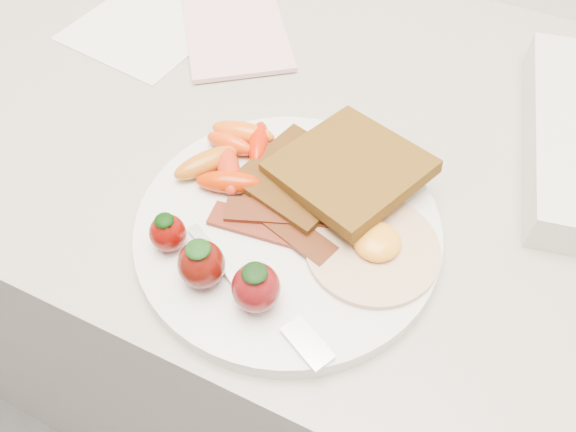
% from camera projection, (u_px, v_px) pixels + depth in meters
% --- Properties ---
extents(counter, '(2.00, 0.60, 0.90)m').
position_uv_depth(counter, '(330.00, 322.00, 0.95)').
color(counter, gray).
rests_on(counter, ground).
extents(plate, '(0.27, 0.27, 0.02)m').
position_uv_depth(plate, '(288.00, 229.00, 0.50)').
color(plate, white).
rests_on(plate, counter).
extents(toast_lower, '(0.11, 0.11, 0.01)m').
position_uv_depth(toast_lower, '(300.00, 178.00, 0.51)').
color(toast_lower, '#3E220B').
rests_on(toast_lower, plate).
extents(toast_upper, '(0.15, 0.15, 0.03)m').
position_uv_depth(toast_upper, '(349.00, 168.00, 0.50)').
color(toast_upper, '#462C08').
rests_on(toast_upper, toast_lower).
extents(fried_egg, '(0.12, 0.12, 0.02)m').
position_uv_depth(fried_egg, '(374.00, 246.00, 0.47)').
color(fried_egg, beige).
rests_on(fried_egg, plate).
extents(bacon_strips, '(0.12, 0.07, 0.01)m').
position_uv_depth(bacon_strips, '(277.00, 222.00, 0.49)').
color(bacon_strips, '#410A08').
rests_on(bacon_strips, plate).
extents(baby_carrots, '(0.09, 0.11, 0.02)m').
position_uv_depth(baby_carrots, '(232.00, 156.00, 0.53)').
color(baby_carrots, '#EA3F0B').
rests_on(baby_carrots, plate).
extents(strawberries, '(0.13, 0.05, 0.05)m').
position_uv_depth(strawberries, '(215.00, 266.00, 0.44)').
color(strawberries, '#620703').
rests_on(strawberries, plate).
extents(fork, '(0.16, 0.08, 0.00)m').
position_uv_depth(fork, '(261.00, 300.00, 0.44)').
color(fork, white).
rests_on(fork, plate).
extents(paper_sheet, '(0.19, 0.23, 0.00)m').
position_uv_depth(paper_sheet, '(160.00, 16.00, 0.71)').
color(paper_sheet, white).
rests_on(paper_sheet, counter).
extents(notepad, '(0.20, 0.21, 0.01)m').
position_uv_depth(notepad, '(236.00, 31.00, 0.68)').
color(notepad, beige).
rests_on(notepad, paper_sheet).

